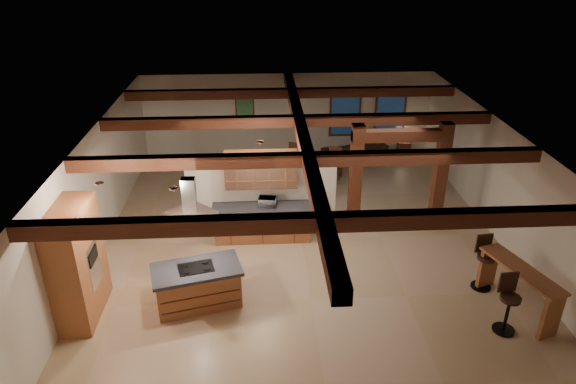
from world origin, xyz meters
The scene contains 22 objects.
ground centered at (0.00, 0.00, 0.00)m, with size 12.00×12.00×0.00m, color tan.
room_walls centered at (0.00, 0.00, 1.78)m, with size 12.00×12.00×12.00m.
ceiling_beams centered at (0.00, 0.00, 2.76)m, with size 10.00×12.00×0.28m.
timber_posts centered at (2.50, 0.50, 1.76)m, with size 2.50×0.30×2.90m.
partition_wall centered at (-1.00, 0.50, 1.10)m, with size 3.80×0.18×2.20m, color beige.
pantry_cabinet centered at (-4.67, -2.60, 1.20)m, with size 0.67×1.60×2.40m.
back_counter centered at (-1.00, 0.11, 0.48)m, with size 2.50×0.66×0.94m.
upper_display_cabinet centered at (-1.00, 0.31, 1.85)m, with size 1.80×0.36×0.95m.
range_hood centered at (-2.39, -2.44, 1.78)m, with size 1.10×1.10×1.40m.
back_windows centered at (2.80, 5.93, 1.50)m, with size 2.70×0.07×1.70m.
framed_art centered at (-1.50, 5.94, 1.70)m, with size 0.65×0.05×0.85m.
recessed_cans centered at (-2.53, -1.93, 2.87)m, with size 3.16×2.46×0.03m.
kitchen_island centered at (-2.39, -2.44, 0.45)m, with size 1.99×1.37×0.90m.
dining_table centered at (0.56, 3.38, 0.28)m, with size 1.61×0.90×0.56m, color #421E10.
sofa centered at (2.31, 5.34, 0.33)m, with size 2.25×0.88×0.66m, color black.
microwave centered at (-0.86, 0.11, 1.06)m, with size 0.43×0.29×0.24m, color silver.
bar_counter centered at (4.16, -3.05, 0.69)m, with size 1.06×2.00×1.02m.
side_table centered at (4.09, 5.52, 0.27)m, with size 0.44×0.44×0.55m, color #3E170F.
table_lamp centered at (4.09, 5.52, 0.77)m, with size 0.27×0.27×0.32m.
bar_stool_a centered at (3.68, -3.62, 0.63)m, with size 0.43×0.44×1.24m.
bar_stool_b centered at (3.79, -2.21, 0.63)m, with size 0.44×0.45×1.25m.
dining_chairs centered at (0.56, 3.38, 0.58)m, with size 2.22×2.22×1.13m.
Camera 1 is at (-1.01, -11.28, 6.89)m, focal length 32.00 mm.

